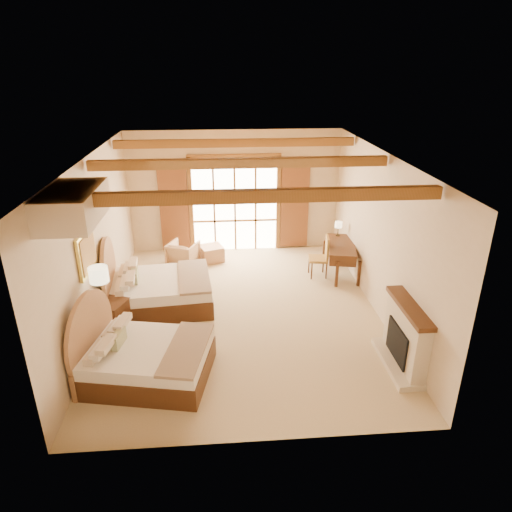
{
  "coord_description": "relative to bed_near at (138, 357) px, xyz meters",
  "views": [
    {
      "loc": [
        -0.38,
        -8.2,
        4.77
      ],
      "look_at": [
        0.3,
        0.2,
        1.16
      ],
      "focal_mm": 32.0,
      "sensor_mm": 36.0,
      "label": 1
    }
  ],
  "objects": [
    {
      "name": "desk_chair",
      "position": [
        3.69,
        3.55,
        -0.07
      ],
      "size": [
        0.5,
        0.5,
        1.01
      ],
      "rotation": [
        0.0,
        0.0,
        -0.14
      ],
      "color": "#AA7C34",
      "rests_on": "floor"
    },
    {
      "name": "wall_right",
      "position": [
        4.52,
        1.97,
        1.21
      ],
      "size": [
        0.0,
        7.0,
        7.0
      ],
      "primitive_type": "plane",
      "rotation": [
        1.57,
        0.0,
        -1.57
      ],
      "color": "beige",
      "rests_on": "ground"
    },
    {
      "name": "armchair",
      "position": [
        0.42,
        4.42,
        -0.07
      ],
      "size": [
        0.89,
        0.9,
        0.63
      ],
      "primitive_type": "imported",
      "rotation": [
        0.0,
        0.0,
        -3.54
      ],
      "color": "tan",
      "rests_on": "floor"
    },
    {
      "name": "bed_near",
      "position": [
        0.0,
        0.0,
        0.0
      ],
      "size": [
        2.21,
        1.81,
        1.28
      ],
      "rotation": [
        0.0,
        0.0,
        -0.2
      ],
      "color": "#492A12",
      "rests_on": "floor"
    },
    {
      "name": "wall_left",
      "position": [
        -0.98,
        1.97,
        1.21
      ],
      "size": [
        0.0,
        7.0,
        7.0
      ],
      "primitive_type": "plane",
      "rotation": [
        1.57,
        0.0,
        1.57
      ],
      "color": "beige",
      "rests_on": "ground"
    },
    {
      "name": "ceiling",
      "position": [
        1.77,
        1.97,
        2.81
      ],
      "size": [
        7.0,
        7.0,
        0.0
      ],
      "primitive_type": "plane",
      "rotation": [
        3.14,
        0.0,
        0.0
      ],
      "color": "#AC783B",
      "rests_on": "ground"
    },
    {
      "name": "french_doors",
      "position": [
        1.77,
        5.41,
        0.86
      ],
      "size": [
        3.95,
        0.08,
        2.6
      ],
      "color": "white",
      "rests_on": "ground"
    },
    {
      "name": "canopy_valance",
      "position": [
        -0.63,
        -0.03,
        2.56
      ],
      "size": [
        0.7,
        1.4,
        0.45
      ],
      "primitive_type": "cube",
      "color": "beige",
      "rests_on": "ceiling"
    },
    {
      "name": "ottoman",
      "position": [
        1.13,
        4.69,
        -0.19
      ],
      "size": [
        0.68,
        0.68,
        0.39
      ],
      "primitive_type": "cube",
      "rotation": [
        0.0,
        0.0,
        0.32
      ],
      "color": "tan",
      "rests_on": "floor"
    },
    {
      "name": "floor",
      "position": [
        1.77,
        1.97,
        -0.39
      ],
      "size": [
        7.0,
        7.0,
        0.0
      ],
      "primitive_type": "plane",
      "color": "#CEB88B",
      "rests_on": "ground"
    },
    {
      "name": "desk",
      "position": [
        4.24,
        3.61,
        0.03
      ],
      "size": [
        0.9,
        1.53,
        0.78
      ],
      "rotation": [
        0.0,
        0.0,
        -0.2
      ],
      "color": "#492A12",
      "rests_on": "floor"
    },
    {
      "name": "wall_back",
      "position": [
        1.77,
        5.47,
        1.21
      ],
      "size": [
        5.5,
        0.0,
        5.5
      ],
      "primitive_type": "plane",
      "rotation": [
        1.57,
        0.0,
        0.0
      ],
      "color": "beige",
      "rests_on": "ground"
    },
    {
      "name": "floor_lamp",
      "position": [
        -0.73,
        1.01,
        0.93
      ],
      "size": [
        0.33,
        0.33,
        1.54
      ],
      "color": "#322716",
      "rests_on": "floor"
    },
    {
      "name": "bed_far",
      "position": [
        -0.07,
        2.36,
        0.03
      ],
      "size": [
        2.23,
        1.77,
        1.38
      ],
      "rotation": [
        0.0,
        0.0,
        0.09
      ],
      "color": "#492A12",
      "rests_on": "floor"
    },
    {
      "name": "painting",
      "position": [
        -0.93,
        1.22,
        1.36
      ],
      "size": [
        0.06,
        0.95,
        0.75
      ],
      "color": "#E8D357",
      "rests_on": "wall_left"
    },
    {
      "name": "fireplace",
      "position": [
        4.37,
        -0.03,
        0.12
      ],
      "size": [
        0.46,
        1.4,
        1.16
      ],
      "color": "beige",
      "rests_on": "ground"
    },
    {
      "name": "nightstand",
      "position": [
        -0.72,
        1.43,
        -0.07
      ],
      "size": [
        0.69,
        0.69,
        0.64
      ],
      "primitive_type": "cube",
      "rotation": [
        0.0,
        0.0,
        -0.38
      ],
      "color": "#492A12",
      "rests_on": "floor"
    },
    {
      "name": "ceiling_beams",
      "position": [
        1.77,
        1.97,
        2.69
      ],
      "size": [
        5.39,
        4.6,
        0.18
      ],
      "primitive_type": null,
      "color": "brown",
      "rests_on": "ceiling"
    },
    {
      "name": "desk_lamp",
      "position": [
        4.28,
        4.2,
        0.66
      ],
      "size": [
        0.18,
        0.18,
        0.36
      ],
      "color": "#322716",
      "rests_on": "desk"
    }
  ]
}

